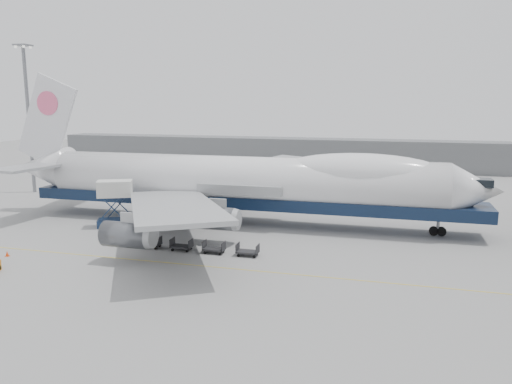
% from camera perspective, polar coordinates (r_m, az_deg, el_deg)
% --- Properties ---
extents(ground, '(260.00, 260.00, 0.00)m').
position_cam_1_polar(ground, '(55.94, -5.50, -6.35)').
color(ground, gray).
rests_on(ground, ground).
extents(apron_line, '(60.00, 0.15, 0.01)m').
position_cam_1_polar(apron_line, '(50.65, -7.92, -8.21)').
color(apron_line, gold).
rests_on(apron_line, ground).
extents(hangar, '(110.00, 8.00, 7.00)m').
position_cam_1_polar(hangar, '(124.16, 1.59, 4.61)').
color(hangar, slate).
rests_on(hangar, ground).
extents(floodlight_mast, '(2.40, 2.40, 25.43)m').
position_cam_1_polar(floodlight_mast, '(96.04, -24.59, 8.41)').
color(floodlight_mast, slate).
rests_on(floodlight_mast, ground).
extents(airliner, '(67.00, 55.30, 19.98)m').
position_cam_1_polar(airliner, '(65.58, -1.35, 1.24)').
color(airliner, white).
rests_on(airliner, ground).
extents(catering_truck, '(5.18, 4.48, 6.03)m').
position_cam_1_polar(catering_truck, '(66.50, -15.76, -0.95)').
color(catering_truck, '#192B4B').
rests_on(catering_truck, ground).
extents(traffic_cone, '(0.40, 0.40, 0.59)m').
position_cam_1_polar(traffic_cone, '(58.76, -26.56, -6.33)').
color(traffic_cone, red).
rests_on(traffic_cone, ground).
extents(dolly_0, '(2.30, 1.35, 1.30)m').
position_cam_1_polar(dolly_0, '(58.49, -15.26, -5.39)').
color(dolly_0, '#2D2D30').
rests_on(dolly_0, ground).
extents(dolly_1, '(2.30, 1.35, 1.30)m').
position_cam_1_polar(dolly_1, '(56.72, -11.98, -5.74)').
color(dolly_1, '#2D2D30').
rests_on(dolly_1, ground).
extents(dolly_2, '(2.30, 1.35, 1.30)m').
position_cam_1_polar(dolly_2, '(55.15, -8.50, -6.09)').
color(dolly_2, '#2D2D30').
rests_on(dolly_2, ground).
extents(dolly_3, '(2.30, 1.35, 1.30)m').
position_cam_1_polar(dolly_3, '(53.80, -4.82, -6.43)').
color(dolly_3, '#2D2D30').
rests_on(dolly_3, ground).
extents(dolly_4, '(2.30, 1.35, 1.30)m').
position_cam_1_polar(dolly_4, '(52.67, -0.96, -6.77)').
color(dolly_4, '#2D2D30').
rests_on(dolly_4, ground).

